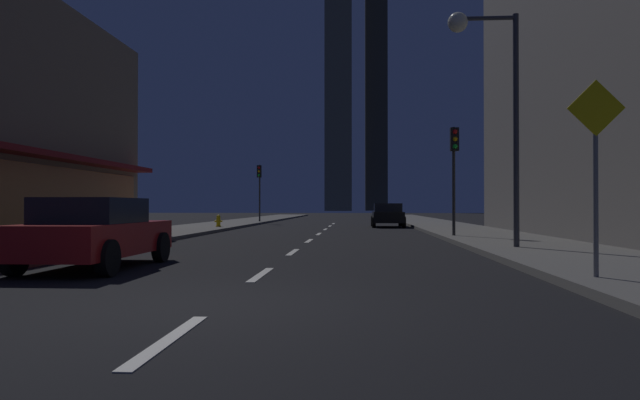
# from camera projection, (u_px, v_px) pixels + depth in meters

# --- Properties ---
(ground_plane) EXTENTS (78.00, 136.00, 0.10)m
(ground_plane) POSITION_uv_depth(u_px,v_px,m) (332.00, 226.00, 39.41)
(ground_plane) COLOR black
(sidewalk_right) EXTENTS (4.00, 76.00, 0.15)m
(sidewalk_right) POSITION_uv_depth(u_px,v_px,m) (435.00, 224.00, 38.95)
(sidewalk_right) COLOR #605E59
(sidewalk_right) RESTS_ON ground
(sidewalk_left) EXTENTS (4.00, 76.00, 0.15)m
(sidewalk_left) POSITION_uv_depth(u_px,v_px,m) (231.00, 223.00, 39.88)
(sidewalk_left) COLOR #605E59
(sidewalk_left) RESTS_ON ground
(lane_marking_center) EXTENTS (0.16, 38.60, 0.01)m
(lane_marking_center) POSITION_uv_depth(u_px,v_px,m) (314.00, 237.00, 23.65)
(lane_marking_center) COLOR silver
(lane_marking_center) RESTS_ON ground
(skyscraper_distant_tall) EXTENTS (7.21, 6.45, 78.32)m
(skyscraper_distant_tall) POSITION_uv_depth(u_px,v_px,m) (338.00, 67.00, 156.13)
(skyscraper_distant_tall) COLOR #5E5946
(skyscraper_distant_tall) RESTS_ON ground
(skyscraper_distant_mid) EXTENTS (6.30, 7.36, 73.98)m
(skyscraper_distant_mid) POSITION_uv_depth(u_px,v_px,m) (376.00, 83.00, 165.68)
(skyscraper_distant_mid) COLOR #353227
(skyscraper_distant_mid) RESTS_ON ground
(car_parked_near) EXTENTS (1.98, 4.24, 1.45)m
(car_parked_near) POSITION_uv_depth(u_px,v_px,m) (95.00, 232.00, 11.79)
(car_parked_near) COLOR #B21919
(car_parked_near) RESTS_ON ground
(car_parked_far) EXTENTS (1.98, 4.24, 1.45)m
(car_parked_far) POSITION_uv_depth(u_px,v_px,m) (388.00, 215.00, 35.18)
(car_parked_far) COLOR black
(car_parked_far) RESTS_ON ground
(fire_hydrant_far_left) EXTENTS (0.42, 0.30, 0.65)m
(fire_hydrant_far_left) POSITION_uv_depth(u_px,v_px,m) (218.00, 221.00, 31.66)
(fire_hydrant_far_left) COLOR gold
(fire_hydrant_far_left) RESTS_ON sidewalk_left
(traffic_light_near_right) EXTENTS (0.32, 0.48, 4.20)m
(traffic_light_near_right) POSITION_uv_depth(u_px,v_px,m) (454.00, 157.00, 22.11)
(traffic_light_near_right) COLOR #2D2D2D
(traffic_light_near_right) RESTS_ON sidewalk_right
(traffic_light_far_left) EXTENTS (0.32, 0.48, 4.20)m
(traffic_light_far_left) POSITION_uv_depth(u_px,v_px,m) (259.00, 180.00, 42.44)
(traffic_light_far_left) COLOR #2D2D2D
(traffic_light_far_left) RESTS_ON sidewalk_left
(street_lamp_right) EXTENTS (1.96, 0.56, 6.58)m
(street_lamp_right) POSITION_uv_depth(u_px,v_px,m) (486.00, 71.00, 16.06)
(street_lamp_right) COLOR #38383D
(street_lamp_right) RESTS_ON sidewalk_right
(pedestrian_crossing_sign) EXTENTS (0.91, 0.08, 3.15)m
(pedestrian_crossing_sign) POSITION_uv_depth(u_px,v_px,m) (596.00, 160.00, 9.17)
(pedestrian_crossing_sign) COLOR slate
(pedestrian_crossing_sign) RESTS_ON sidewalk_right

